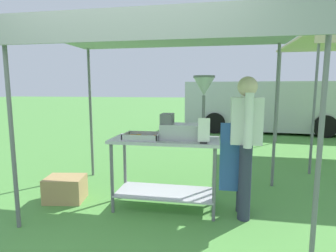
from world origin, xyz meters
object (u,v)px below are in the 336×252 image
at_px(donut_cart, 165,159).
at_px(donut_tray, 141,137).
at_px(vendor, 245,140).
at_px(menu_sign, 204,132).
at_px(stall_canopy, 166,37).
at_px(donut_fryer, 189,117).
at_px(supply_crate, 65,189).
at_px(van_silver, 265,106).

bearing_deg(donut_cart, donut_tray, -164.80).
bearing_deg(vendor, menu_sign, -158.87).
bearing_deg(stall_canopy, donut_fryer, -15.75).
bearing_deg(menu_sign, supply_crate, 173.96).
bearing_deg(supply_crate, donut_tray, -3.27).
xyz_separation_m(donut_cart, vendor, (0.93, -0.03, 0.28)).
bearing_deg(supply_crate, donut_fryer, 1.19).
bearing_deg(stall_canopy, vendor, -7.90).
height_order(donut_tray, menu_sign, menu_sign).
xyz_separation_m(menu_sign, vendor, (0.46, 0.18, -0.10)).
bearing_deg(donut_cart, donut_fryer, 4.01).
xyz_separation_m(donut_tray, menu_sign, (0.75, -0.13, 0.10)).
bearing_deg(donut_tray, stall_canopy, 32.17).
xyz_separation_m(donut_tray, supply_crate, (-1.07, 0.06, -0.74)).
xyz_separation_m(donut_cart, donut_tray, (-0.28, -0.08, 0.28)).
height_order(donut_tray, supply_crate, donut_tray).
distance_m(donut_fryer, supply_crate, 1.90).
distance_m(stall_canopy, menu_sign, 1.22).
distance_m(stall_canopy, donut_cart, 1.46).
xyz_separation_m(donut_fryer, van_silver, (1.99, 6.66, -0.26)).
bearing_deg(van_silver, donut_tray, -110.62).
height_order(donut_fryer, menu_sign, donut_fryer).
bearing_deg(supply_crate, donut_cart, 0.60).
relative_size(vendor, van_silver, 0.30).
bearing_deg(donut_cart, van_silver, 71.26).
relative_size(donut_fryer, vendor, 0.46).
relative_size(menu_sign, vendor, 0.17).
bearing_deg(van_silver, donut_fryer, -106.60).
bearing_deg(vendor, supply_crate, 179.60).
xyz_separation_m(donut_cart, donut_fryer, (0.28, 0.02, 0.52)).
xyz_separation_m(menu_sign, supply_crate, (-1.82, 0.19, -0.84)).
height_order(menu_sign, van_silver, van_silver).
bearing_deg(van_silver, donut_cart, -108.74).
xyz_separation_m(donut_cart, van_silver, (2.27, 6.68, 0.26)).
distance_m(donut_cart, vendor, 0.97).
bearing_deg(stall_canopy, donut_tray, -147.83).
relative_size(donut_tray, menu_sign, 1.50).
bearing_deg(donut_tray, donut_cart, 15.20).
height_order(donut_cart, donut_tray, donut_tray).
xyz_separation_m(stall_canopy, donut_fryer, (0.28, -0.08, -0.94)).
relative_size(stall_canopy, donut_tray, 7.43).
bearing_deg(menu_sign, donut_fryer, 130.33).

